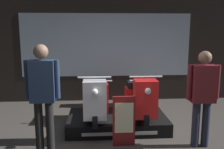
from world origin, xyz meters
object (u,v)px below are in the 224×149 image
object	(u,v)px
scooter_display_left	(95,99)
scooter_display_right	(140,99)
person_right_browsing	(203,93)
person_left_browsing	(43,91)
scooter_backrow_0	(98,99)
price_sign_board	(124,121)
scooter_backrow_1	(138,98)

from	to	relation	value
scooter_display_left	scooter_display_right	xyz separation A→B (m)	(0.89, 0.00, 0.00)
scooter_display_right	person_right_browsing	xyz separation A→B (m)	(0.90, -0.86, 0.33)
scooter_display_left	person_left_browsing	bearing A→B (deg)	-133.53
scooter_backrow_0	person_right_browsing	size ratio (longest dim) A/B	1.02
price_sign_board	person_right_browsing	bearing A→B (deg)	-4.67
person_left_browsing	price_sign_board	world-z (taller)	person_left_browsing
scooter_backrow_0	price_sign_board	distance (m)	1.73
scooter_display_right	person_right_browsing	bearing A→B (deg)	-43.79
scooter_backrow_1	price_sign_board	xyz separation A→B (m)	(-0.53, -1.67, 0.08)
person_left_browsing	scooter_display_right	bearing A→B (deg)	26.81
scooter_display_left	scooter_display_right	bearing A→B (deg)	0.00
scooter_display_right	scooter_backrow_0	bearing A→B (deg)	131.31
scooter_display_left	scooter_backrow_0	size ratio (longest dim) A/B	1.00
scooter_backrow_0	scooter_display_left	bearing A→B (deg)	-94.74
scooter_display_left	price_sign_board	bearing A→B (deg)	-57.09
scooter_backrow_1	person_left_browsing	bearing A→B (deg)	-135.84
scooter_backrow_1	person_left_browsing	size ratio (longest dim) A/B	0.95
scooter_backrow_0	person_left_browsing	world-z (taller)	person_left_browsing
scooter_display_left	scooter_backrow_1	world-z (taller)	scooter_display_left
scooter_backrow_1	person_left_browsing	distance (m)	2.64
scooter_display_right	scooter_backrow_1	world-z (taller)	scooter_display_right
scooter_backrow_0	person_left_browsing	bearing A→B (deg)	-116.65
scooter_backrow_0	person_left_browsing	size ratio (longest dim) A/B	0.95
scooter_display_right	scooter_display_left	bearing A→B (deg)	180.00
person_right_browsing	price_sign_board	bearing A→B (deg)	175.33
scooter_display_right	person_left_browsing	xyz separation A→B (m)	(-1.70, -0.86, 0.40)
scooter_display_left	price_sign_board	world-z (taller)	scooter_display_left
scooter_backrow_0	person_left_browsing	distance (m)	2.10
scooter_display_right	scooter_backrow_1	distance (m)	0.96
scooter_display_left	person_right_browsing	world-z (taller)	person_right_browsing
person_left_browsing	scooter_display_left	bearing A→B (deg)	46.47
scooter_display_right	scooter_backrow_0	world-z (taller)	scooter_display_right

